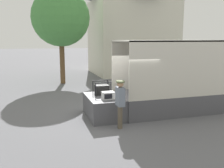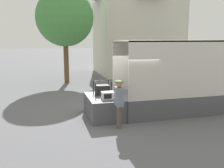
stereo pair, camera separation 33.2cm
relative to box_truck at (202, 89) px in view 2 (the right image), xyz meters
The scene contains 8 objects.
ground_plane 4.12m from the box_truck, behind, with size 160.00×160.00×0.00m, color slate.
box_truck is the anchor object (origin of this frame).
tailgate_deck 4.73m from the box_truck, behind, with size 1.39×2.18×0.88m, color #4C4C51.
microwave 4.67m from the box_truck, behind, with size 0.49×0.37×0.29m.
portable_generator 4.67m from the box_truck, behind, with size 0.72×0.53×0.58m.
worker_person 4.75m from the box_truck, 161.15° to the right, with size 0.32×0.44×1.79m.
house_backdrop 13.31m from the box_truck, 83.32° to the left, with size 7.60×6.43×9.19m.
street_tree 10.99m from the box_truck, 122.18° to the left, with size 4.14×4.14×6.85m.
Camera 2 is at (-3.02, -9.95, 3.26)m, focal length 40.00 mm.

